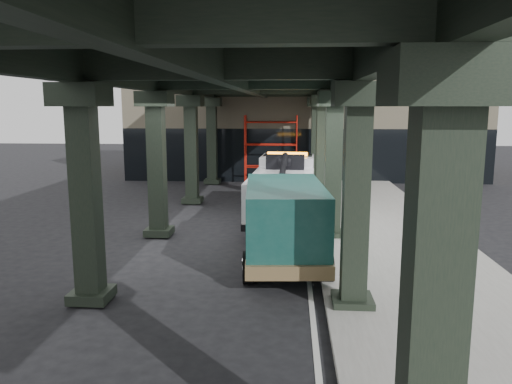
% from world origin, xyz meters
% --- Properties ---
extents(ground, '(90.00, 90.00, 0.00)m').
position_xyz_m(ground, '(0.00, 0.00, 0.00)').
color(ground, black).
rests_on(ground, ground).
extents(sidewalk, '(5.00, 40.00, 0.15)m').
position_xyz_m(sidewalk, '(4.50, 2.00, 0.07)').
color(sidewalk, gray).
rests_on(sidewalk, ground).
extents(lane_stripe, '(0.12, 38.00, 0.01)m').
position_xyz_m(lane_stripe, '(1.70, 2.00, 0.01)').
color(lane_stripe, silver).
rests_on(lane_stripe, ground).
extents(viaduct, '(7.40, 32.00, 6.40)m').
position_xyz_m(viaduct, '(-0.40, 2.00, 5.46)').
color(viaduct, black).
rests_on(viaduct, ground).
extents(building, '(22.00, 10.00, 8.00)m').
position_xyz_m(building, '(2.00, 20.00, 4.00)').
color(building, '#C6B793').
rests_on(building, ground).
extents(scaffolding, '(3.08, 0.88, 4.00)m').
position_xyz_m(scaffolding, '(0.00, 14.64, 2.11)').
color(scaffolding, red).
rests_on(scaffolding, ground).
extents(tow_truck, '(2.75, 8.27, 2.68)m').
position_xyz_m(tow_truck, '(0.94, 5.21, 1.30)').
color(tow_truck, black).
rests_on(tow_truck, ground).
extents(towed_van, '(2.66, 5.91, 2.34)m').
position_xyz_m(towed_van, '(1.01, -0.57, 1.26)').
color(towed_van, '#13443E').
rests_on(towed_van, ground).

